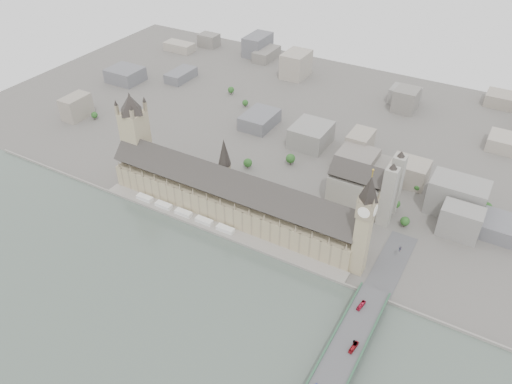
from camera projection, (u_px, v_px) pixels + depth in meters
The scene contains 17 objects.
ground at pixel (221, 225), 490.82m from camera, with size 900.00×900.00×0.00m, color #595651.
river_thames at pixel (101, 347), 375.68m from camera, with size 600.00×600.00×0.00m, color #4C5A4F.
embankment_wall at pixel (212, 232), 479.46m from camera, with size 600.00×1.50×3.00m, color gray.
river_terrace at pixel (217, 228), 484.99m from camera, with size 270.00×15.00×2.00m, color gray.
terrace_tents at pixel (183, 213), 499.63m from camera, with size 118.00×7.00×4.00m.
palace_of_westminster at pixel (231, 196), 491.10m from camera, with size 265.00×40.73×55.44m.
elizabeth_tower at pixel (365, 219), 406.54m from camera, with size 17.00×17.00×107.50m.
victoria_tower at pixel (135, 134), 525.21m from camera, with size 30.00×30.00×100.00m.
central_tower at pixel (224, 160), 478.63m from camera, with size 13.00×13.00×48.00m.
westminster_bridge at pixel (342, 359), 361.67m from camera, with size 25.00×325.00×10.25m, color #474749.
westminster_abbey at pixel (365, 188), 497.70m from camera, with size 68.00×36.00×64.00m.
city_skyline_inland at pixel (323, 109), 650.53m from camera, with size 720.00×360.00×38.00m, color gray, non-canonical shape.
park_trees at pixel (243, 185), 532.26m from camera, with size 110.00×30.00×15.00m, color #254719, non-canonical shape.
red_bus_north at pixel (361, 305), 393.18m from camera, with size 2.58×11.03×3.07m, color #B1142E.
red_bus_south at pixel (354, 347), 361.60m from camera, with size 2.70×11.55×3.22m, color maroon.
car_silver at pixel (354, 343), 366.02m from camera, with size 1.34×3.85×1.27m, color gray.
car_approach at pixel (400, 249), 446.80m from camera, with size 2.23×5.48×1.59m, color gray.
Camera 1 is at (217.56, -308.63, 317.12)m, focal length 35.00 mm.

